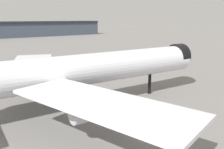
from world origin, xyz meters
name	(u,v)px	position (x,y,z in m)	size (l,w,h in m)	color
ground	(72,110)	(0.00, 0.00, 0.00)	(900.00, 900.00, 0.00)	slate
airliner_near_gate	(76,71)	(1.03, -0.44, 7.75)	(65.28, 59.18, 17.60)	silver
baggage_tug_wing	(17,72)	(2.49, 37.89, 0.97)	(2.37, 3.43, 1.85)	black
baggage_cart_trailing	(129,68)	(33.90, 18.80, 0.98)	(2.65, 2.83, 1.82)	black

